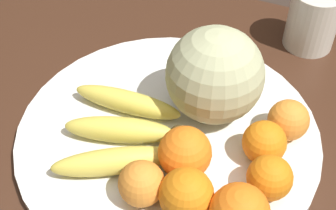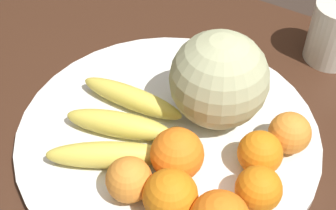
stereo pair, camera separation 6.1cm
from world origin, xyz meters
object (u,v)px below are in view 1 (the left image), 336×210
at_px(fruit_bowl, 168,134).
at_px(ceramic_mug, 314,18).
at_px(orange_back_left, 142,183).
at_px(orange_top_small, 186,195).
at_px(melon, 215,75).
at_px(banana_bunch, 122,131).
at_px(orange_front_right, 270,178).
at_px(orange_side_extra, 264,142).
at_px(orange_mid_center, 185,152).
at_px(orange_front_left, 288,120).

bearing_deg(fruit_bowl, ceramic_mug, 65.43).
bearing_deg(orange_back_left, orange_top_small, 4.23).
bearing_deg(orange_top_small, fruit_bowl, 123.21).
height_order(melon, banana_bunch, melon).
distance_m(fruit_bowl, orange_back_left, 0.12).
relative_size(banana_bunch, orange_front_right, 3.39).
xyz_separation_m(orange_side_extra, ceramic_mug, (0.00, 0.29, 0.01)).
bearing_deg(orange_mid_center, orange_side_extra, 34.90).
relative_size(melon, orange_mid_center, 1.99).
relative_size(melon, orange_front_right, 2.40).
distance_m(banana_bunch, orange_side_extra, 0.19).
bearing_deg(banana_bunch, orange_front_left, -171.71).
bearing_deg(melon, orange_front_left, -1.47).
relative_size(melon, orange_top_small, 2.07).
height_order(banana_bunch, orange_top_small, orange_top_small).
height_order(orange_mid_center, ceramic_mug, ceramic_mug).
bearing_deg(orange_front_left, orange_top_small, -115.41).
xyz_separation_m(fruit_bowl, orange_side_extra, (0.13, 0.01, 0.04)).
bearing_deg(melon, orange_top_small, -80.29).
distance_m(orange_back_left, ceramic_mug, 0.43).
distance_m(banana_bunch, orange_front_right, 0.20).
distance_m(orange_mid_center, orange_top_small, 0.06).
relative_size(melon, banana_bunch, 0.71).
bearing_deg(fruit_bowl, orange_mid_center, -48.34).
height_order(orange_front_right, ceramic_mug, ceramic_mug).
relative_size(melon, orange_side_extra, 2.35).
xyz_separation_m(orange_front_right, orange_side_extra, (-0.02, 0.05, 0.00)).
relative_size(orange_front_right, orange_top_small, 0.86).
xyz_separation_m(orange_front_left, orange_side_extra, (-0.02, -0.05, 0.00)).
bearing_deg(ceramic_mug, orange_front_right, -87.20).
bearing_deg(orange_mid_center, ceramic_mug, 75.63).
bearing_deg(orange_top_small, orange_front_right, 38.96).
height_order(orange_back_left, ceramic_mug, ceramic_mug).
distance_m(melon, orange_front_left, 0.12).
relative_size(fruit_bowl, orange_mid_center, 6.22).
distance_m(fruit_bowl, ceramic_mug, 0.33).
bearing_deg(orange_mid_center, orange_front_right, 5.10).
height_order(fruit_bowl, orange_mid_center, orange_mid_center).
xyz_separation_m(fruit_bowl, orange_top_small, (0.07, -0.11, 0.04)).
distance_m(orange_front_left, orange_top_small, 0.19).
height_order(orange_mid_center, orange_side_extra, orange_mid_center).
distance_m(fruit_bowl, banana_bunch, 0.07).
xyz_separation_m(orange_back_left, orange_top_small, (0.06, 0.00, 0.00)).
bearing_deg(banana_bunch, melon, -149.96).
distance_m(banana_bunch, orange_mid_center, 0.10).
xyz_separation_m(orange_front_right, ceramic_mug, (-0.02, 0.34, 0.01)).
bearing_deg(orange_front_right, orange_top_small, -141.04).
height_order(fruit_bowl, banana_bunch, banana_bunch).
relative_size(orange_front_right, orange_side_extra, 0.98).
distance_m(orange_front_left, orange_mid_center, 0.15).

